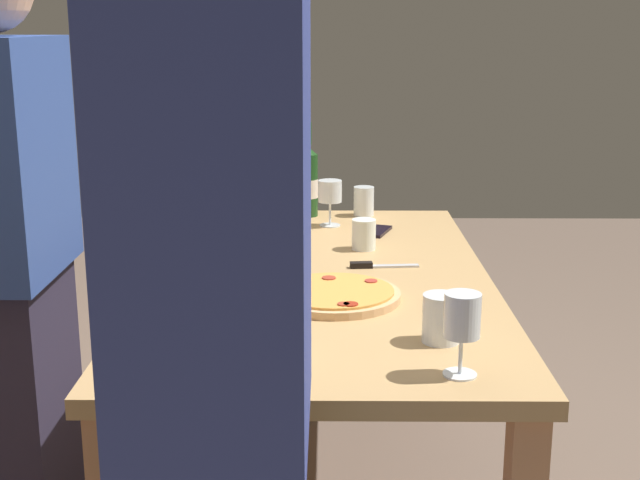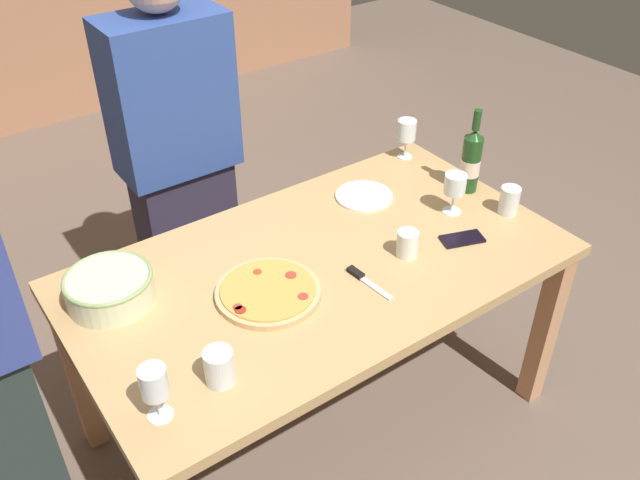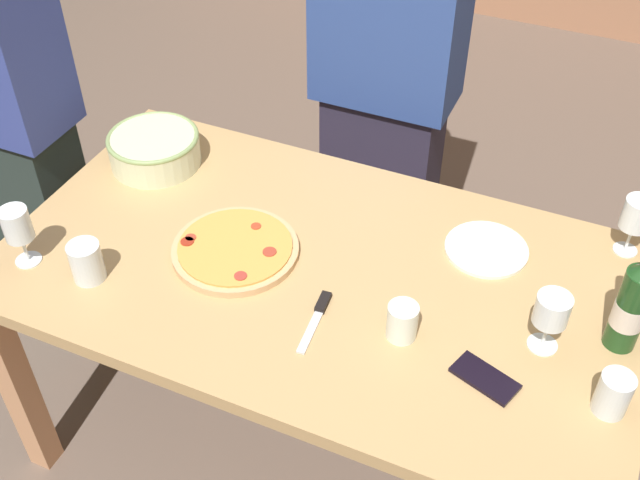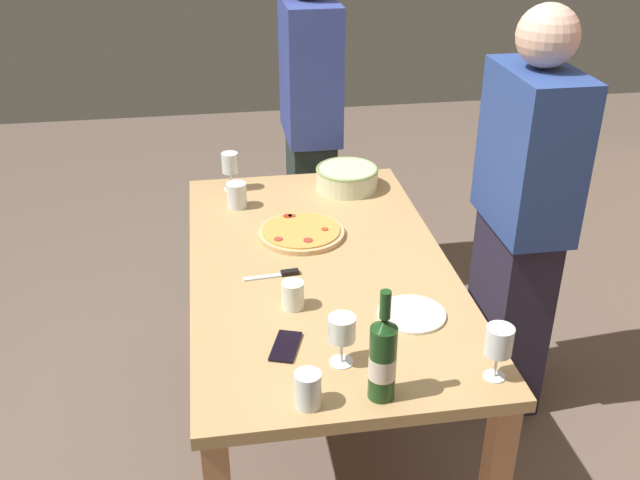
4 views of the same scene
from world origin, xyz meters
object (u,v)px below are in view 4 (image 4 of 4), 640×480
at_px(serving_bowl, 347,177).
at_px(person_guest_left, 310,130).
at_px(side_plate, 412,314).
at_px(dining_table, 320,286).
at_px(cup_spare, 308,389).
at_px(cup_ceramic, 237,195).
at_px(cell_phone, 286,346).
at_px(cup_amber, 293,295).
at_px(person_host, 521,221).
at_px(wine_glass_by_bottle, 230,165).
at_px(wine_glass_near_pizza, 499,342).
at_px(wine_bottle, 383,358).
at_px(wine_glass_far_left, 342,330).
at_px(pizza, 301,232).
at_px(pizza_knife, 279,274).

xyz_separation_m(serving_bowl, person_guest_left, (-0.47, -0.09, 0.05)).
bearing_deg(side_plate, dining_table, -147.69).
bearing_deg(person_guest_left, cup_spare, -1.94).
height_order(cup_ceramic, cell_phone, cup_ceramic).
relative_size(dining_table, cup_amber, 17.66).
bearing_deg(serving_bowl, cell_phone, -19.78).
height_order(cup_spare, person_host, person_host).
distance_m(wine_glass_by_bottle, side_plate, 1.17).
relative_size(wine_glass_near_pizza, wine_glass_by_bottle, 1.00).
height_order(wine_bottle, wine_glass_far_left, wine_bottle).
bearing_deg(cup_amber, dining_table, 153.72).
distance_m(pizza, wine_glass_by_bottle, 0.53).
height_order(cup_ceramic, side_plate, cup_ceramic).
relative_size(pizza, side_plate, 1.52).
xyz_separation_m(wine_glass_far_left, cup_amber, (-0.30, -0.10, -0.07)).
relative_size(cup_amber, person_host, 0.06).
height_order(wine_glass_by_bottle, person_host, person_host).
height_order(wine_glass_near_pizza, person_host, person_host).
xyz_separation_m(pizza, pizza_knife, (0.28, -0.11, -0.01)).
bearing_deg(side_plate, wine_glass_near_pizza, 23.91).
xyz_separation_m(wine_bottle, pizza_knife, (-0.65, -0.20, -0.12)).
xyz_separation_m(pizza, person_host, (0.10, 0.82, 0.04)).
bearing_deg(person_host, serving_bowl, -49.87).
bearing_deg(side_plate, pizza_knife, -128.50).
bearing_deg(dining_table, cup_spare, -11.49).
xyz_separation_m(wine_bottle, person_host, (-0.83, 0.73, -0.08)).
distance_m(serving_bowl, cup_amber, 0.94).
xyz_separation_m(serving_bowl, wine_glass_by_bottle, (-0.07, -0.49, 0.06)).
distance_m(cup_amber, cup_ceramic, 0.77).
relative_size(dining_table, cup_ceramic, 15.48).
height_order(wine_glass_far_left, cup_spare, wine_glass_far_left).
xyz_separation_m(pizza, cup_amber, (0.48, -0.09, 0.03)).
height_order(side_plate, pizza_knife, pizza_knife).
relative_size(cup_ceramic, person_host, 0.07).
distance_m(dining_table, cup_ceramic, 0.59).
height_order(pizza, wine_bottle, wine_bottle).
relative_size(person_host, person_guest_left, 0.95).
xyz_separation_m(pizza, side_plate, (0.58, 0.27, -0.01)).
bearing_deg(person_host, person_guest_left, -64.50).
xyz_separation_m(wine_glass_by_bottle, person_host, (0.57, 1.05, -0.06)).
relative_size(side_plate, person_host, 0.13).
height_order(serving_bowl, wine_bottle, wine_bottle).
bearing_deg(pizza_knife, dining_table, 112.17).
xyz_separation_m(dining_table, side_plate, (0.36, 0.23, 0.10)).
bearing_deg(cell_phone, cup_spare, -64.40).
xyz_separation_m(cup_ceramic, person_guest_left, (-0.58, 0.39, 0.05)).
relative_size(side_plate, person_guest_left, 0.13).
height_order(wine_bottle, cup_spare, wine_bottle).
height_order(wine_glass_near_pizza, cup_spare, wine_glass_near_pizza).
bearing_deg(person_host, cup_spare, 33.61).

